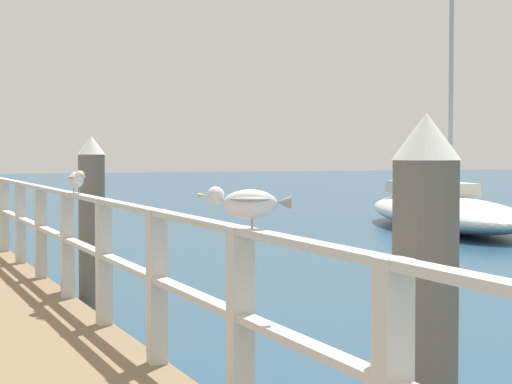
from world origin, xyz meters
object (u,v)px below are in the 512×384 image
dock_piling_near (425,344)px  boat_0 (443,210)px  seagull_background (77,179)px  seagull_foreground (248,202)px  dock_piling_far (92,229)px

dock_piling_near → boat_0: boat_0 is taller
dock_piling_near → seagull_background: 5.53m
dock_piling_near → seagull_background: bearing=94.0°
dock_piling_near → seagull_foreground: (-0.39, 1.06, 0.56)m
dock_piling_far → boat_0: (10.17, 9.10, -0.55)m
seagull_background → boat_0: 14.72m
dock_piling_near → dock_piling_far: size_ratio=1.00×
boat_0 → seagull_foreground: bearing=67.9°
dock_piling_far → seagull_foreground: 5.58m
seagull_background → boat_0: bearing=-134.8°
dock_piling_near → boat_0: size_ratio=0.20×
dock_piling_near → seagull_foreground: bearing=110.1°
seagull_background → boat_0: size_ratio=0.05×
dock_piling_far → boat_0: boat_0 is taller
seagull_foreground → seagull_background: same height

